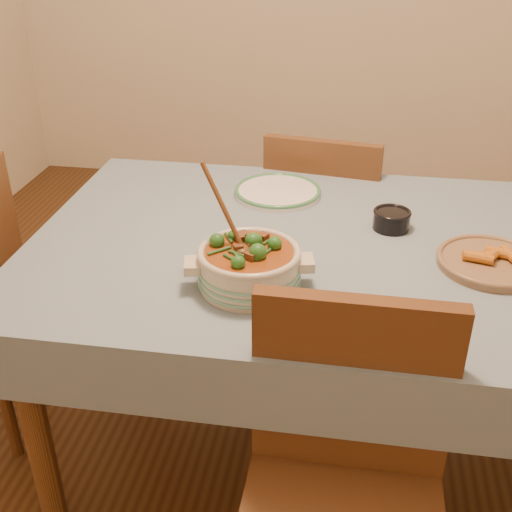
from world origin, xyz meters
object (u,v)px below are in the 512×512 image
(chair_far, at_px, (324,227))
(condiment_bowl, at_px, (392,219))
(fried_plate, at_px, (491,260))
(stew_casserole, at_px, (249,264))
(dining_table, at_px, (331,273))
(chair_near, at_px, (344,485))
(white_plate, at_px, (278,192))

(chair_far, bearing_deg, condiment_bowl, 121.15)
(fried_plate, bearing_deg, stew_casserole, -162.13)
(dining_table, relative_size, fried_plate, 5.68)
(dining_table, distance_m, fried_plate, 0.43)
(fried_plate, bearing_deg, condiment_bowl, 144.12)
(fried_plate, relative_size, chair_far, 0.34)
(dining_table, bearing_deg, chair_near, -83.29)
(fried_plate, bearing_deg, chair_near, -121.04)
(stew_casserole, distance_m, chair_far, 0.94)
(dining_table, height_order, condiment_bowl, condiment_bowl)
(stew_casserole, relative_size, fried_plate, 1.08)
(white_plate, height_order, condiment_bowl, condiment_bowl)
(chair_near, bearing_deg, dining_table, 97.31)
(chair_far, distance_m, chair_near, 1.24)
(chair_far, relative_size, chair_near, 0.96)
(dining_table, bearing_deg, condiment_bowl, 37.80)
(stew_casserole, bearing_deg, dining_table, 52.57)
(white_plate, relative_size, chair_near, 0.38)
(fried_plate, height_order, chair_near, chair_near)
(white_plate, distance_m, chair_far, 0.44)
(condiment_bowl, bearing_deg, stew_casserole, -133.18)
(dining_table, xyz_separation_m, fried_plate, (0.41, -0.06, 0.11))
(dining_table, bearing_deg, stew_casserole, -127.43)
(condiment_bowl, distance_m, chair_far, 0.62)
(condiment_bowl, height_order, chair_near, chair_near)
(stew_casserole, xyz_separation_m, chair_near, (0.26, -0.36, -0.30))
(dining_table, distance_m, condiment_bowl, 0.24)
(dining_table, xyz_separation_m, chair_far, (-0.05, 0.62, -0.17))
(stew_casserole, relative_size, chair_far, 0.36)
(fried_plate, distance_m, chair_far, 0.87)
(white_plate, height_order, fried_plate, fried_plate)
(fried_plate, bearing_deg, white_plate, 148.92)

